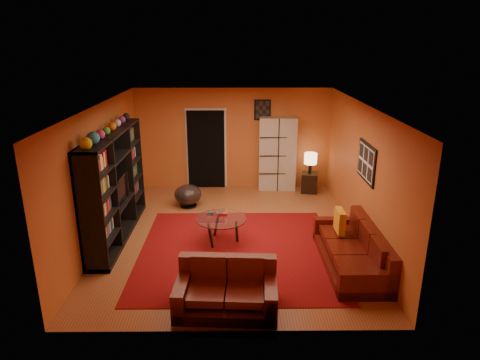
{
  "coord_description": "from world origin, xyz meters",
  "views": [
    {
      "loc": [
        0.08,
        -7.85,
        3.75
      ],
      "look_at": [
        0.15,
        0.1,
        1.13
      ],
      "focal_mm": 32.0,
      "sensor_mm": 36.0,
      "label": 1
    }
  ],
  "objects_px": {
    "loveseat": "(227,289)",
    "table_lamp": "(311,159)",
    "entertainment_unit": "(115,186)",
    "bowl_chair": "(188,195)",
    "coffee_table": "(221,221)",
    "tv": "(117,190)",
    "side_table": "(309,183)",
    "storage_cabinet": "(278,154)",
    "sofa": "(356,251)"
  },
  "relations": [
    {
      "from": "storage_cabinet",
      "to": "table_lamp",
      "type": "distance_m",
      "value": 0.86
    },
    {
      "from": "loveseat",
      "to": "bowl_chair",
      "type": "distance_m",
      "value": 4.1
    },
    {
      "from": "entertainment_unit",
      "to": "side_table",
      "type": "distance_m",
      "value": 5.0
    },
    {
      "from": "loveseat",
      "to": "bowl_chair",
      "type": "relative_size",
      "value": 2.35
    },
    {
      "from": "side_table",
      "to": "storage_cabinet",
      "type": "bearing_deg",
      "value": 161.68
    },
    {
      "from": "entertainment_unit",
      "to": "bowl_chair",
      "type": "distance_m",
      "value": 2.13
    },
    {
      "from": "storage_cabinet",
      "to": "side_table",
      "type": "height_order",
      "value": "storage_cabinet"
    },
    {
      "from": "coffee_table",
      "to": "table_lamp",
      "type": "bearing_deg",
      "value": 52.74
    },
    {
      "from": "entertainment_unit",
      "to": "side_table",
      "type": "xyz_separation_m",
      "value": [
        4.23,
        2.53,
        -0.8
      ]
    },
    {
      "from": "tv",
      "to": "loveseat",
      "type": "distance_m",
      "value": 3.27
    },
    {
      "from": "entertainment_unit",
      "to": "bowl_chair",
      "type": "relative_size",
      "value": 4.7
    },
    {
      "from": "tv",
      "to": "table_lamp",
      "type": "distance_m",
      "value": 4.92
    },
    {
      "from": "sofa",
      "to": "storage_cabinet",
      "type": "xyz_separation_m",
      "value": [
        -0.99,
        4.05,
        0.66
      ]
    },
    {
      "from": "sofa",
      "to": "coffee_table",
      "type": "bearing_deg",
      "value": 158.14
    },
    {
      "from": "loveseat",
      "to": "coffee_table",
      "type": "relative_size",
      "value": 1.54
    },
    {
      "from": "tv",
      "to": "coffee_table",
      "type": "height_order",
      "value": "tv"
    },
    {
      "from": "entertainment_unit",
      "to": "loveseat",
      "type": "height_order",
      "value": "entertainment_unit"
    },
    {
      "from": "entertainment_unit",
      "to": "bowl_chair",
      "type": "bearing_deg",
      "value": 51.99
    },
    {
      "from": "entertainment_unit",
      "to": "tv",
      "type": "relative_size",
      "value": 3.31
    },
    {
      "from": "tv",
      "to": "coffee_table",
      "type": "distance_m",
      "value": 2.1
    },
    {
      "from": "entertainment_unit",
      "to": "loveseat",
      "type": "distance_m",
      "value": 3.36
    },
    {
      "from": "tv",
      "to": "side_table",
      "type": "height_order",
      "value": "tv"
    },
    {
      "from": "loveseat",
      "to": "storage_cabinet",
      "type": "xyz_separation_m",
      "value": [
        1.21,
        5.22,
        0.66
      ]
    },
    {
      "from": "coffee_table",
      "to": "side_table",
      "type": "height_order",
      "value": "side_table"
    },
    {
      "from": "sofa",
      "to": "table_lamp",
      "type": "relative_size",
      "value": 4.14
    },
    {
      "from": "entertainment_unit",
      "to": "storage_cabinet",
      "type": "distance_m",
      "value": 4.42
    },
    {
      "from": "table_lamp",
      "to": "sofa",
      "type": "bearing_deg",
      "value": -87.28
    },
    {
      "from": "coffee_table",
      "to": "storage_cabinet",
      "type": "bearing_deg",
      "value": 66.5
    },
    {
      "from": "sofa",
      "to": "storage_cabinet",
      "type": "distance_m",
      "value": 4.22
    },
    {
      "from": "tv",
      "to": "table_lamp",
      "type": "relative_size",
      "value": 1.71
    },
    {
      "from": "loveseat",
      "to": "coffee_table",
      "type": "height_order",
      "value": "loveseat"
    },
    {
      "from": "coffee_table",
      "to": "storage_cabinet",
      "type": "height_order",
      "value": "storage_cabinet"
    },
    {
      "from": "bowl_chair",
      "to": "loveseat",
      "type": "bearing_deg",
      "value": -76.04
    },
    {
      "from": "entertainment_unit",
      "to": "sofa",
      "type": "distance_m",
      "value": 4.65
    },
    {
      "from": "tv",
      "to": "coffee_table",
      "type": "bearing_deg",
      "value": -97.26
    },
    {
      "from": "loveseat",
      "to": "side_table",
      "type": "xyz_separation_m",
      "value": [
        2.02,
        4.95,
        -0.04
      ]
    },
    {
      "from": "coffee_table",
      "to": "bowl_chair",
      "type": "distance_m",
      "value": 2.07
    },
    {
      "from": "loveseat",
      "to": "table_lamp",
      "type": "bearing_deg",
      "value": -19.05
    },
    {
      "from": "storage_cabinet",
      "to": "bowl_chair",
      "type": "relative_size",
      "value": 2.96
    },
    {
      "from": "bowl_chair",
      "to": "tv",
      "type": "bearing_deg",
      "value": -125.77
    },
    {
      "from": "tv",
      "to": "side_table",
      "type": "relative_size",
      "value": 1.81
    },
    {
      "from": "loveseat",
      "to": "coffee_table",
      "type": "bearing_deg",
      "value": 7.18
    },
    {
      "from": "coffee_table",
      "to": "side_table",
      "type": "relative_size",
      "value": 1.95
    },
    {
      "from": "bowl_chair",
      "to": "sofa",
      "type": "bearing_deg",
      "value": -41.41
    },
    {
      "from": "entertainment_unit",
      "to": "bowl_chair",
      "type": "height_order",
      "value": "entertainment_unit"
    },
    {
      "from": "sofa",
      "to": "table_lamp",
      "type": "height_order",
      "value": "table_lamp"
    },
    {
      "from": "tv",
      "to": "loveseat",
      "type": "xyz_separation_m",
      "value": [
        2.16,
        -2.36,
        -0.7
      ]
    },
    {
      "from": "entertainment_unit",
      "to": "tv",
      "type": "distance_m",
      "value": 0.11
    },
    {
      "from": "coffee_table",
      "to": "table_lamp",
      "type": "distance_m",
      "value": 3.61
    },
    {
      "from": "tv",
      "to": "side_table",
      "type": "bearing_deg",
      "value": -58.19
    }
  ]
}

